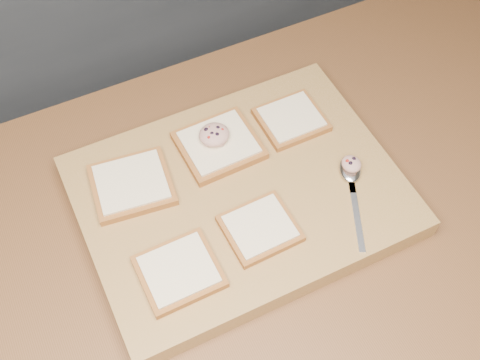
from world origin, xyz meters
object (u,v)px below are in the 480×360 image
object	(u,v)px
bread_far_center	(219,145)
tuna_salad_dollop	(214,134)
cutting_board	(240,196)
spoon	(351,176)

from	to	relation	value
bread_far_center	tuna_salad_dollop	distance (m)	0.02
cutting_board	spoon	size ratio (longest dim) A/B	2.97
bread_far_center	tuna_salad_dollop	world-z (taller)	tuna_salad_dollop
cutting_board	tuna_salad_dollop	world-z (taller)	tuna_salad_dollop
tuna_salad_dollop	spoon	world-z (taller)	tuna_salad_dollop
cutting_board	spoon	world-z (taller)	spoon
cutting_board	bread_far_center	distance (m)	0.10
cutting_board	bread_far_center	world-z (taller)	bread_far_center
tuna_salad_dollop	spoon	bearing A→B (deg)	-42.47
cutting_board	bread_far_center	bearing A→B (deg)	87.16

